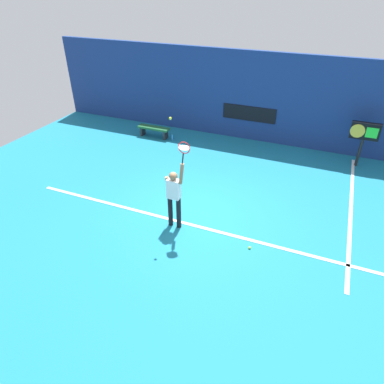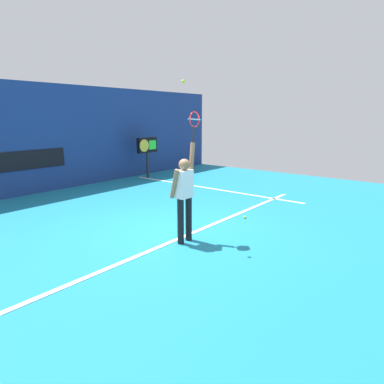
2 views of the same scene
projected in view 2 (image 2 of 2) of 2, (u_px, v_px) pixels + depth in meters
name	position (u px, v px, depth m)	size (l,w,h in m)	color
ground_plane	(167.00, 231.00, 7.59)	(18.00, 18.00, 0.00)	teal
back_wall	(28.00, 139.00, 10.85)	(18.00, 0.20, 3.54)	navy
sponsor_banner_center	(32.00, 160.00, 10.92)	(2.20, 0.03, 0.60)	black
court_baseline	(186.00, 236.00, 7.26)	(10.00, 0.10, 0.01)	white
court_sideline	(207.00, 188.00, 12.03)	(0.10, 7.00, 0.01)	white
tennis_player	(184.00, 193.00, 6.71)	(0.56, 0.31, 1.99)	black
tennis_racket	(194.00, 121.00, 6.64)	(0.35, 0.27, 0.62)	black
tennis_ball	(183.00, 82.00, 6.23)	(0.07, 0.07, 0.07)	#CCE033
scoreboard_clock	(147.00, 147.00, 13.68)	(0.96, 0.20, 1.64)	black
spare_ball	(245.00, 217.00, 8.49)	(0.07, 0.07, 0.07)	#CCE033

